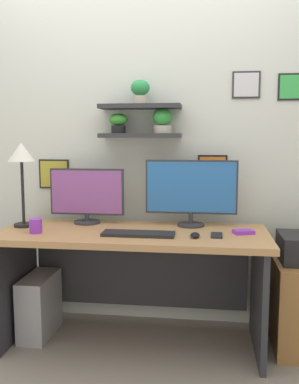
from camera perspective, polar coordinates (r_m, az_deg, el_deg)
name	(u,v)px	position (r m, az deg, el deg)	size (l,w,h in m)	color
ground_plane	(133,343)	(2.99, -2.15, -19.37)	(8.00, 8.00, 0.00)	gray
back_wall_assembly	(143,136)	(3.11, -0.85, 7.49)	(4.40, 0.24, 2.70)	silver
desk	(134,260)	(2.85, -2.00, -9.05)	(1.70, 0.68, 0.75)	tan
monitor_left	(87,195)	(2.99, -8.30, -0.41)	(0.52, 0.18, 0.38)	#2D2D33
monitor_right	(191,190)	(2.88, 5.55, 0.23)	(0.61, 0.18, 0.44)	#2D2D33
keyboard	(138,234)	(2.62, -1.48, -5.56)	(0.44, 0.14, 0.02)	black
computer_mouse	(195,235)	(2.58, 6.06, -5.70)	(0.06, 0.09, 0.03)	black
desk_lamp	(22,159)	(2.95, -16.60, 4.17)	(0.18, 0.18, 0.56)	black
cell_phone	(217,235)	(2.64, 8.88, -5.68)	(0.07, 0.14, 0.01)	black
coffee_mug	(36,226)	(2.77, -14.86, -4.35)	(0.08, 0.08, 0.09)	purple
scissors_tray	(244,232)	(2.73, 12.35, -5.18)	(0.12, 0.08, 0.02)	purple
computer_tower_left	(40,305)	(3.12, -14.36, -14.33)	(0.18, 0.40, 0.41)	#99999E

